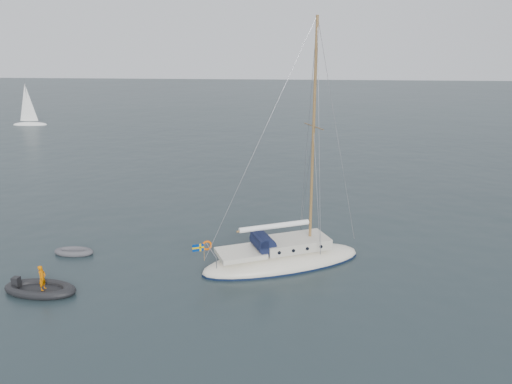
{
  "coord_description": "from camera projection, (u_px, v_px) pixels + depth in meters",
  "views": [
    {
      "loc": [
        2.88,
        -30.37,
        13.16
      ],
      "look_at": [
        0.3,
        0.0,
        3.89
      ],
      "focal_mm": 35.0,
      "sensor_mm": 36.0,
      "label": 1
    }
  ],
  "objects": [
    {
      "name": "distant_yacht_a",
      "position": [
        27.0,
        106.0,
        80.27
      ],
      "size": [
        5.5,
        2.93,
        7.28
      ],
      "rotation": [
        0.0,
        0.0,
        0.08
      ],
      "color": "white",
      "rests_on": "ground"
    },
    {
      "name": "rib",
      "position": [
        40.0,
        288.0,
        27.12
      ],
      "size": [
        4.12,
        1.87,
        1.63
      ],
      "rotation": [
        0.0,
        0.0,
        -0.08
      ],
      "color": "black",
      "rests_on": "ground"
    },
    {
      "name": "sailboat",
      "position": [
        283.0,
        247.0,
        30.27
      ],
      "size": [
        10.66,
        3.19,
        15.18
      ],
      "rotation": [
        0.0,
        0.0,
        0.42
      ],
      "color": "#EFE4CF",
      "rests_on": "ground"
    },
    {
      "name": "ground",
      "position": [
        251.0,
        248.0,
        33.02
      ],
      "size": [
        300.0,
        300.0,
        0.0
      ],
      "primitive_type": "plane",
      "color": "black",
      "rests_on": "ground"
    },
    {
      "name": "dinghy",
      "position": [
        74.0,
        252.0,
        32.04
      ],
      "size": [
        2.56,
        1.16,
        0.37
      ],
      "rotation": [
        0.0,
        0.0,
        -0.01
      ],
      "color": "#4B4A4F",
      "rests_on": "ground"
    }
  ]
}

